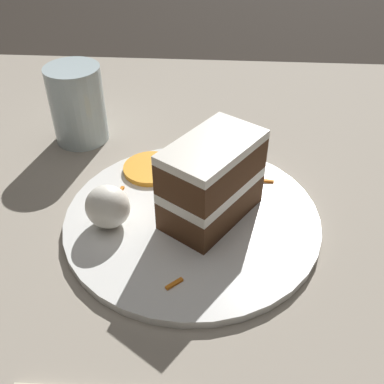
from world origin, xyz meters
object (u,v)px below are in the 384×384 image
(cream_dollop, at_px, (108,207))
(drinking_glass, at_px, (78,109))
(cake_slice, at_px, (212,180))
(plate, at_px, (192,218))
(orange_garnish, at_px, (151,168))

(cream_dollop, xyz_separation_m, drinking_glass, (0.08, -0.20, 0.01))
(cream_dollop, bearing_deg, cake_slice, -167.54)
(plate, height_order, cream_dollop, cream_dollop)
(orange_garnish, relative_size, drinking_glass, 0.65)
(orange_garnish, distance_m, drinking_glass, 0.15)
(plate, bearing_deg, cream_dollop, 13.11)
(plate, distance_m, drinking_glass, 0.25)
(cake_slice, bearing_deg, cream_dollop, -133.25)
(cream_dollop, height_order, orange_garnish, cream_dollop)
(cream_dollop, relative_size, orange_garnish, 0.70)
(plate, bearing_deg, drinking_glass, -44.85)
(orange_garnish, height_order, drinking_glass, drinking_glass)
(cream_dollop, height_order, drinking_glass, drinking_glass)
(drinking_glass, bearing_deg, cream_dollop, 113.10)
(cream_dollop, bearing_deg, plate, -166.89)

